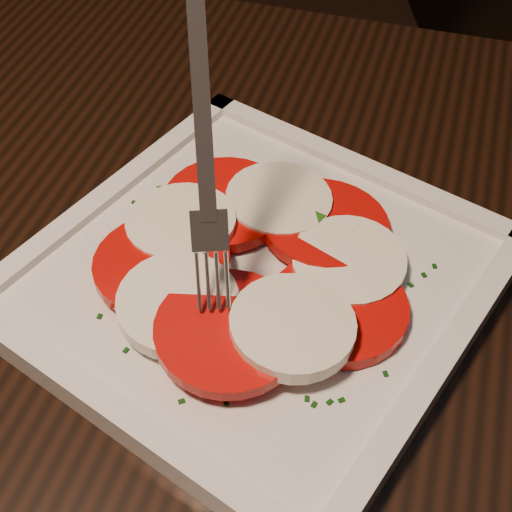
# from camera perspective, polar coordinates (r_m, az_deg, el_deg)

# --- Properties ---
(table) EXTENTS (1.23, 0.84, 0.75)m
(table) POSITION_cam_1_polar(r_m,az_deg,el_deg) (0.51, -5.52, -13.27)
(table) COLOR black
(table) RESTS_ON ground
(plate) EXTENTS (0.32, 0.32, 0.01)m
(plate) POSITION_cam_1_polar(r_m,az_deg,el_deg) (0.45, -0.00, -1.95)
(plate) COLOR silver
(plate) RESTS_ON table
(caprese_salad) EXTENTS (0.21, 0.20, 0.03)m
(caprese_salad) POSITION_cam_1_polar(r_m,az_deg,el_deg) (0.43, -0.00, -0.47)
(caprese_salad) COLOR #C20404
(caprese_salad) RESTS_ON plate
(fork) EXTENTS (0.07, 0.10, 0.16)m
(fork) POSITION_cam_1_polar(r_m,az_deg,el_deg) (0.38, -4.22, 10.12)
(fork) COLOR white
(fork) RESTS_ON caprese_salad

